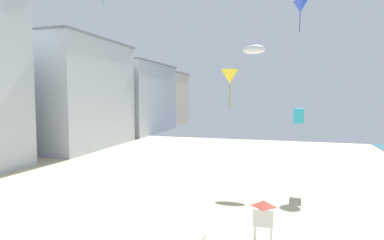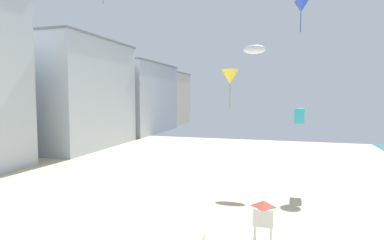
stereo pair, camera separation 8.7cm
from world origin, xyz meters
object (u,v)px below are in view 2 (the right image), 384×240
at_px(kite_cyan_box, 299,116).
at_px(kite_white_parafoil, 255,50).
at_px(kite_blue_delta, 301,7).
at_px(kite_yellow_delta, 230,77).
at_px(lifeguard_stand, 263,213).

relative_size(kite_cyan_box, kite_white_parafoil, 0.57).
xyz_separation_m(kite_cyan_box, kite_blue_delta, (0.28, 9.01, 12.35)).
relative_size(kite_yellow_delta, kite_white_parafoil, 1.23).
bearing_deg(kite_white_parafoil, lifeguard_stand, -82.77).
bearing_deg(kite_yellow_delta, kite_cyan_box, 53.70).
distance_m(kite_yellow_delta, kite_cyan_box, 9.69).
bearing_deg(kite_yellow_delta, lifeguard_stand, -64.22).
height_order(kite_cyan_box, kite_white_parafoil, kite_white_parafoil).
xyz_separation_m(lifeguard_stand, kite_yellow_delta, (-3.00, 6.21, 8.05)).
height_order(lifeguard_stand, kite_cyan_box, kite_cyan_box).
distance_m(lifeguard_stand, kite_white_parafoil, 20.85).
bearing_deg(kite_blue_delta, kite_cyan_box, -91.79).
bearing_deg(lifeguard_stand, kite_white_parafoil, 91.84).
distance_m(kite_cyan_box, kite_blue_delta, 15.29).
bearing_deg(kite_white_parafoil, kite_blue_delta, 47.67).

